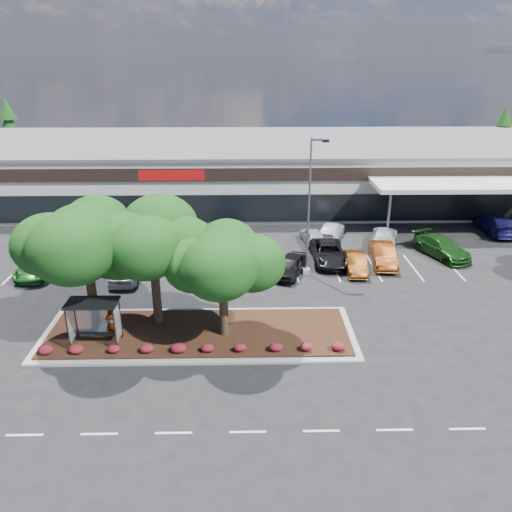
{
  "coord_description": "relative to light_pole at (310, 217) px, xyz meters",
  "views": [
    {
      "loc": [
        0.83,
        -21.05,
        15.27
      ],
      "look_at": [
        1.43,
        9.71,
        2.6
      ],
      "focal_mm": 35.0,
      "sensor_mm": 36.0,
      "label": 1
    }
  ],
  "objects": [
    {
      "name": "ground",
      "position": [
        -5.3,
        -12.6,
        -4.41
      ],
      "size": [
        160.0,
        160.0,
        0.0
      ],
      "primitive_type": "plane",
      "color": "black",
      "rests_on": "ground"
    },
    {
      "name": "retail_store",
      "position": [
        -5.23,
        21.31,
        -1.25
      ],
      "size": [
        80.4,
        25.2,
        6.25
      ],
      "color": "silver",
      "rests_on": "ground"
    },
    {
      "name": "landscape_island",
      "position": [
        -7.3,
        -8.6,
        -4.28
      ],
      "size": [
        18.0,
        6.0,
        0.26
      ],
      "color": "#969691",
      "rests_on": "ground"
    },
    {
      "name": "lane_markings",
      "position": [
        -5.44,
        -2.17,
        -4.4
      ],
      "size": [
        33.12,
        20.06,
        0.01
      ],
      "color": "silver",
      "rests_on": "ground"
    },
    {
      "name": "shrub_row",
      "position": [
        -7.3,
        -10.7,
        -3.9
      ],
      "size": [
        17.0,
        0.8,
        0.5
      ],
      "primitive_type": null,
      "color": "maroon",
      "rests_on": "landscape_island"
    },
    {
      "name": "bus_shelter",
      "position": [
        -12.8,
        -9.65,
        -2.1
      ],
      "size": [
        2.75,
        1.55,
        2.59
      ],
      "color": "black",
      "rests_on": "landscape_island"
    },
    {
      "name": "island_tree_west",
      "position": [
        -13.3,
        -8.1,
        -0.2
      ],
      "size": [
        7.2,
        7.2,
        7.89
      ],
      "primitive_type": null,
      "color": "#123D13",
      "rests_on": "landscape_island"
    },
    {
      "name": "island_tree_mid",
      "position": [
        -9.8,
        -7.4,
        -0.49
      ],
      "size": [
        6.6,
        6.6,
        7.32
      ],
      "primitive_type": null,
      "color": "#123D13",
      "rests_on": "landscape_island"
    },
    {
      "name": "island_tree_east",
      "position": [
        -5.8,
        -8.9,
        -0.89
      ],
      "size": [
        5.8,
        5.8,
        6.5
      ],
      "primitive_type": null,
      "color": "#123D13",
      "rests_on": "landscape_island"
    },
    {
      "name": "conifer_north_west",
      "position": [
        -35.3,
        33.4,
        0.59
      ],
      "size": [
        4.4,
        4.4,
        10.0
      ],
      "primitive_type": "cone",
      "color": "#123D13",
      "rests_on": "ground"
    },
    {
      "name": "conifer_north_east",
      "position": [
        28.7,
        31.4,
        0.09
      ],
      "size": [
        3.96,
        3.96,
        9.0
      ],
      "primitive_type": "cone",
      "color": "#123D13",
      "rests_on": "ground"
    },
    {
      "name": "person_waiting",
      "position": [
        -12.05,
        -9.22,
        -3.21
      ],
      "size": [
        0.74,
        0.54,
        1.87
      ],
      "primitive_type": "imported",
      "rotation": [
        0.0,
        0.0,
        3.0
      ],
      "color": "#594C47",
      "rests_on": "landscape_island"
    },
    {
      "name": "light_pole",
      "position": [
        0.0,
        0.0,
        0.0
      ],
      "size": [
        1.38,
        0.88,
        9.94
      ],
      "rotation": [
        0.0,
        0.0,
        0.43
      ],
      "color": "#969691",
      "rests_on": "ground"
    },
    {
      "name": "car_0",
      "position": [
        -19.87,
        0.22,
        -3.71
      ],
      "size": [
        2.53,
        5.12,
        1.4
      ],
      "primitive_type": "imported",
      "rotation": [
        0.0,
        0.0,
        0.04
      ],
      "color": "#195319",
      "rests_on": "ground"
    },
    {
      "name": "car_1",
      "position": [
        -13.74,
        2.05,
        -3.58
      ],
      "size": [
        4.45,
        6.11,
        1.64
      ],
      "primitive_type": "imported",
      "rotation": [
        0.0,
        0.0,
        -0.43
      ],
      "color": "#525359",
      "rests_on": "ground"
    },
    {
      "name": "car_2",
      "position": [
        -13.17,
        -0.6,
        -3.58
      ],
      "size": [
        1.98,
        4.85,
        1.65
      ],
      "primitive_type": "imported",
      "rotation": [
        0.0,
        0.0,
        0.01
      ],
      "color": "#B5B5B5",
      "rests_on": "ground"
    },
    {
      "name": "car_3",
      "position": [
        -5.69,
        1.99,
        -3.68
      ],
      "size": [
        4.15,
        5.73,
        1.45
      ],
      "primitive_type": "imported",
      "rotation": [
        0.0,
        0.0,
        -0.38
      ],
      "color": "#215531",
      "rests_on": "ground"
    },
    {
      "name": "car_4",
      "position": [
        -1.3,
        -0.23,
        -3.67
      ],
      "size": [
        3.3,
        4.66,
        1.47
      ],
      "primitive_type": "imported",
      "rotation": [
        0.0,
        0.0,
        -0.4
      ],
      "color": "black",
      "rests_on": "ground"
    },
    {
      "name": "car_5",
      "position": [
        3.63,
        0.28,
        -3.74
      ],
      "size": [
        1.71,
        4.15,
        1.34
      ],
      "primitive_type": "imported",
      "rotation": [
        0.0,
        0.0,
        -0.07
      ],
      "color": "#622E0B",
      "rests_on": "ground"
    },
    {
      "name": "car_6",
      "position": [
        1.88,
        2.14,
        -3.65
      ],
      "size": [
        2.54,
        5.43,
        1.5
      ],
      "primitive_type": "imported",
      "rotation": [
        0.0,
        0.0,
        -0.01
      ],
      "color": "black",
      "rests_on": "ground"
    },
    {
      "name": "car_7",
      "position": [
        5.96,
        1.6,
        -3.63
      ],
      "size": [
        2.05,
        4.86,
        1.56
      ],
      "primitive_type": "imported",
      "rotation": [
        0.0,
        0.0,
        -0.08
      ],
      "color": "#6F2F0A",
      "rests_on": "ground"
    },
    {
      "name": "car_8",
      "position": [
        11.1,
        3.09,
        -3.63
      ],
      "size": [
        4.01,
        5.75,
        1.55
      ],
      "primitive_type": "imported",
      "rotation": [
        0.0,
        0.0,
        0.39
      ],
      "color": "#164214",
      "rests_on": "ground"
    },
    {
      "name": "car_9",
      "position": [
        -16.27,
        5.38,
        -3.68
      ],
      "size": [
        2.32,
        5.11,
        1.45
      ],
      "primitive_type": "imported",
      "rotation": [
        0.0,
        0.0,
        3.2
      ],
      "color": "black",
      "rests_on": "ground"
    },
    {
      "name": "car_10",
      "position": [
        -14.2,
        7.34,
        -3.68
      ],
      "size": [
        1.58,
        4.45,
        1.46
      ],
      "primitive_type": "imported",
      "rotation": [
        0.0,
        0.0,
        3.15
      ],
      "color": "#165116",
      "rests_on": "ground"
    },
    {
      "name": "car_11",
      "position": [
        -6.5,
        8.47,
        -3.67
      ],
      "size": [
        2.51,
        4.58,
        1.48
      ],
      "primitive_type": "imported",
      "rotation": [
        0.0,
        0.0,
        3.33
      ],
      "color": "navy",
      "rests_on": "ground"
    },
    {
      "name": "car_12",
      "position": [
        -6.26,
        8.37,
        -3.65
      ],
      "size": [
        3.13,
        5.54,
        1.51
      ],
      "primitive_type": "imported",
      "rotation": [
        0.0,
        0.0,
        2.94
      ],
      "color": "#0D1159",
      "rests_on": "ground"
    },
    {
      "name": "car_13",
      "position": [
        1.18,
        6.21,
        -3.74
      ],
      "size": [
        2.09,
        4.11,
        1.34
      ],
      "primitive_type": "imported",
      "rotation": [
        0.0,
        0.0,
        3.27
      ],
      "color": "#A0A5AB",
      "rests_on": "ground"
    },
    {
      "name": "car_14",
      "position": [
        2.94,
        7.63,
        -3.74
      ],
      "size": [
        3.38,
        4.98,
        1.34
      ],
      "primitive_type": "imported",
      "rotation": [
        0.0,
        0.0,
        2.78
      ],
      "color": "silver",
      "rests_on": "ground"
    },
    {
      "name": "car_15",
      "position": [
        7.23,
        6.06,
        -3.7
      ],
      "size": [
        3.45,
        5.26,
        1.42
      ],
      "primitive_type": "imported",
      "rotation": [
        0.0,
        0.0,
        2.81
      ],
      "color": "#B9B9B9",
      "rests_on": "ground"
    },
    {
      "name": "car_17",
      "position": [
        17.98,
        8.61,
        -3.6
      ],
      "size": [
        2.42,
        5.63,
        1.62
      ],
      "primitive_type": "imported",
      "rotation": [
        0.0,
        0.0,
        3.11
      ],
      "color": "navy",
      "rests_on": "ground"
    }
  ]
}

